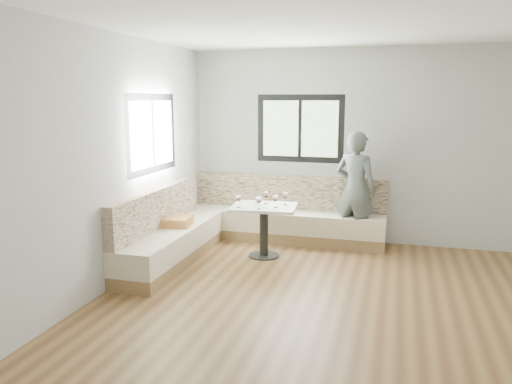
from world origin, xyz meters
TOP-DOWN VIEW (x-y plane):
  - room at (-0.08, 0.08)m, footprint 5.01×5.01m
  - banquette at (-1.59, 1.63)m, footprint 2.90×2.80m
  - table at (-1.16, 1.40)m, footprint 0.90×0.74m
  - person at (-0.04, 2.18)m, footprint 0.70×0.58m
  - olive_ramekin at (-1.28, 1.52)m, footprint 0.09×0.09m
  - wine_glass_a at (-1.45, 1.20)m, footprint 0.08×0.08m
  - wine_glass_b at (-1.17, 1.18)m, footprint 0.08×0.08m
  - wine_glass_c at (-0.98, 1.33)m, footprint 0.08×0.08m
  - wine_glass_d at (-1.16, 1.53)m, footprint 0.08×0.08m
  - wine_glass_e at (-0.90, 1.54)m, footprint 0.08×0.08m

SIDE VIEW (x-z plane):
  - banquette at x=-1.59m, z-range -0.14..0.81m
  - table at x=-1.16m, z-range 0.17..0.87m
  - olive_ramekin at x=-1.28m, z-range 0.69..0.73m
  - wine_glass_a at x=-1.45m, z-range 0.73..0.91m
  - wine_glass_b at x=-1.17m, z-range 0.73..0.91m
  - wine_glass_c at x=-0.98m, z-range 0.73..0.91m
  - wine_glass_d at x=-1.16m, z-range 0.73..0.91m
  - wine_glass_e at x=-0.90m, z-range 0.73..0.91m
  - person at x=-0.04m, z-range 0.00..1.65m
  - room at x=-0.08m, z-range 0.01..2.82m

